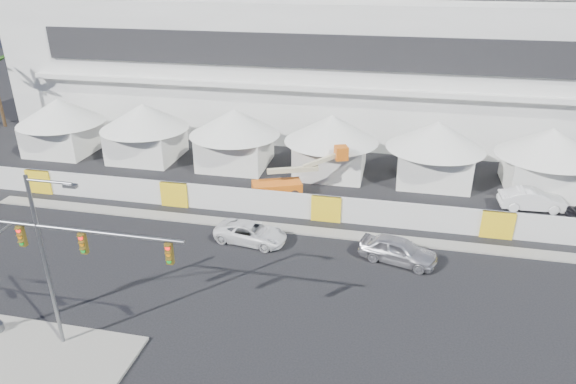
% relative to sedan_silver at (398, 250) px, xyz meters
% --- Properties ---
extents(ground, '(160.00, 160.00, 0.00)m').
position_rel_sedan_silver_xyz_m(ground, '(-11.32, -9.83, -0.84)').
color(ground, black).
rests_on(ground, ground).
extents(median_island, '(10.00, 5.00, 0.15)m').
position_rel_sedan_silver_xyz_m(median_island, '(-17.32, -12.83, -0.77)').
color(median_island, gray).
rests_on(median_island, ground).
extents(far_curb, '(80.00, 1.20, 0.12)m').
position_rel_sedan_silver_xyz_m(far_curb, '(8.68, 2.67, -0.78)').
color(far_curb, gray).
rests_on(far_curb, ground).
extents(stadium, '(80.00, 24.80, 21.98)m').
position_rel_sedan_silver_xyz_m(stadium, '(-2.61, 31.67, 8.61)').
color(stadium, silver).
rests_on(stadium, ground).
extents(tent_row, '(53.40, 8.40, 5.40)m').
position_rel_sedan_silver_xyz_m(tent_row, '(-10.82, 14.17, 2.30)').
color(tent_row, white).
rests_on(tent_row, ground).
extents(hoarding_fence, '(70.00, 0.25, 2.00)m').
position_rel_sedan_silver_xyz_m(hoarding_fence, '(-5.32, 4.67, 0.16)').
color(hoarding_fence, silver).
rests_on(hoarding_fence, ground).
extents(sedan_silver, '(3.19, 5.30, 1.69)m').
position_rel_sedan_silver_xyz_m(sedan_silver, '(0.00, 0.00, 0.00)').
color(sedan_silver, silver).
rests_on(sedan_silver, ground).
extents(pickup_curb, '(2.94, 5.25, 1.39)m').
position_rel_sedan_silver_xyz_m(pickup_curb, '(-9.93, 0.43, -0.15)').
color(pickup_curb, white).
rests_on(pickup_curb, ground).
extents(lot_car_a, '(2.02, 5.08, 1.64)m').
position_rel_sedan_silver_xyz_m(lot_car_a, '(10.08, 9.91, -0.02)').
color(lot_car_a, white).
rests_on(lot_car_a, ground).
extents(traffic_mast, '(11.41, 0.74, 7.61)m').
position_rel_sedan_silver_xyz_m(traffic_mast, '(-17.93, -11.52, 3.60)').
color(traffic_mast, gray).
rests_on(traffic_mast, median_island).
extents(streetlight_median, '(2.53, 0.25, 9.14)m').
position_rel_sedan_silver_xyz_m(streetlight_median, '(-16.20, -11.51, 4.55)').
color(streetlight_median, gray).
rests_on(streetlight_median, median_island).
extents(boom_lift, '(8.16, 3.14, 4.00)m').
position_rel_sedan_silver_xyz_m(boom_lift, '(-9.15, 8.14, 0.23)').
color(boom_lift, orange).
rests_on(boom_lift, ground).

